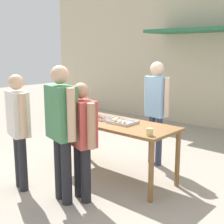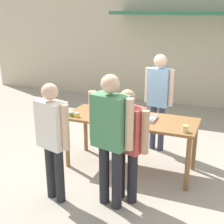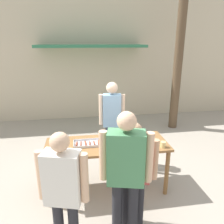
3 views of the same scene
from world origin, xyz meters
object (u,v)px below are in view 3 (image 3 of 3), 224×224
(condiment_jar_mustard, at_px, (50,154))
(person_server_behind_table, at_px, (112,115))
(beer_cup, at_px, (163,144))
(person_customer_with_cup, at_px, (133,168))
(person_customer_waiting_in_line, at_px, (126,168))
(food_tray_sausages, at_px, (88,144))
(food_tray_buns, at_px, (117,141))
(person_customer_holding_hotdog, at_px, (63,187))
(condiment_jar_ketchup, at_px, (57,153))
(utility_pole, at_px, (181,30))

(condiment_jar_mustard, xyz_separation_m, person_server_behind_table, (1.12, 1.15, 0.17))
(beer_cup, xyz_separation_m, person_server_behind_table, (-0.67, 1.14, 0.16))
(person_customer_with_cup, distance_m, person_customer_waiting_in_line, 0.29)
(person_server_behind_table, bearing_deg, food_tray_sausages, -113.88)
(food_tray_buns, distance_m, person_customer_waiting_in_line, 1.10)
(food_tray_sausages, relative_size, person_server_behind_table, 0.26)
(beer_cup, bearing_deg, condiment_jar_mustard, -179.80)
(person_customer_holding_hotdog, bearing_deg, condiment_jar_ketchup, -65.91)
(condiment_jar_ketchup, height_order, person_customer_holding_hotdog, person_customer_holding_hotdog)
(beer_cup, relative_size, person_customer_waiting_in_line, 0.05)
(person_customer_holding_hotdog, relative_size, utility_pole, 0.30)
(condiment_jar_mustard, bearing_deg, food_tray_buns, 15.58)
(food_tray_buns, relative_size, person_customer_holding_hotdog, 0.25)
(condiment_jar_mustard, xyz_separation_m, utility_pole, (3.30, 2.91, 1.91))
(food_tray_buns, bearing_deg, beer_cup, -22.62)
(person_customer_waiting_in_line, distance_m, utility_pole, 4.70)
(beer_cup, relative_size, utility_pole, 0.02)
(condiment_jar_ketchup, distance_m, utility_pole, 4.73)
(food_tray_buns, distance_m, person_customer_with_cup, 0.88)
(person_customer_holding_hotdog, bearing_deg, food_tray_sausages, -89.42)
(person_customer_holding_hotdog, bearing_deg, condiment_jar_mustard, -59.86)
(food_tray_sausages, distance_m, person_customer_waiting_in_line, 1.17)
(condiment_jar_mustard, xyz_separation_m, person_customer_waiting_in_line, (0.99, -0.78, 0.14))
(person_customer_waiting_in_line, relative_size, utility_pole, 0.32)
(person_customer_holding_hotdog, height_order, utility_pole, utility_pole)
(person_customer_holding_hotdog, xyz_separation_m, person_customer_waiting_in_line, (0.75, 0.15, 0.08))
(food_tray_sausages, bearing_deg, condiment_jar_ketchup, -147.38)
(person_customer_holding_hotdog, relative_size, person_customer_with_cup, 1.05)
(food_tray_sausages, height_order, condiment_jar_ketchup, condiment_jar_ketchup)
(food_tray_sausages, bearing_deg, person_customer_waiting_in_line, -68.92)
(food_tray_buns, height_order, condiment_jar_mustard, condiment_jar_mustard)
(beer_cup, height_order, person_server_behind_table, person_server_behind_table)
(condiment_jar_ketchup, height_order, person_customer_waiting_in_line, person_customer_waiting_in_line)
(food_tray_sausages, relative_size, food_tray_buns, 1.15)
(food_tray_sausages, xyz_separation_m, utility_pole, (2.72, 2.61, 1.94))
(condiment_jar_ketchup, height_order, person_server_behind_table, person_server_behind_table)
(condiment_jar_mustard, relative_size, condiment_jar_ketchup, 1.00)
(condiment_jar_ketchup, height_order, person_customer_with_cup, person_customer_with_cup)
(person_server_behind_table, xyz_separation_m, person_customer_with_cup, (0.02, -1.73, -0.16))
(person_server_behind_table, bearing_deg, condiment_jar_mustard, -125.26)
(condiment_jar_mustard, relative_size, person_customer_with_cup, 0.05)
(food_tray_buns, xyz_separation_m, condiment_jar_mustard, (-1.08, -0.30, 0.02))
(person_customer_with_cup, bearing_deg, beer_cup, -121.28)
(food_tray_sausages, xyz_separation_m, person_customer_waiting_in_line, (0.42, -1.08, 0.17))
(person_customer_waiting_in_line, bearing_deg, condiment_jar_mustard, -24.75)
(person_customer_with_cup, bearing_deg, person_customer_holding_hotdog, 38.68)
(person_customer_holding_hotdog, distance_m, person_customer_waiting_in_line, 0.77)
(food_tray_buns, relative_size, person_customer_waiting_in_line, 0.23)
(condiment_jar_ketchup, distance_m, beer_cup, 1.68)
(person_customer_waiting_in_line, bearing_deg, person_server_behind_table, -80.41)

